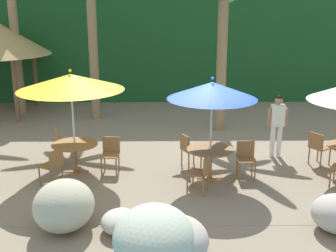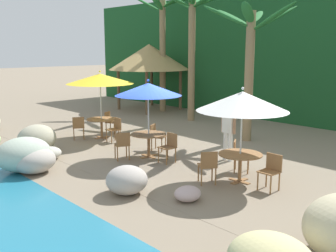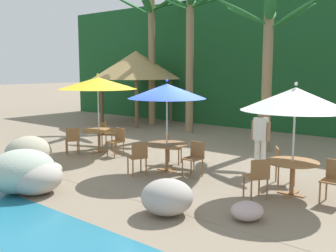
{
  "view_description": "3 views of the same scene",
  "coord_description": "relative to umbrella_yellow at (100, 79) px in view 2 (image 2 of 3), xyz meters",
  "views": [
    {
      "loc": [
        -0.9,
        -9.68,
        3.97
      ],
      "look_at": [
        -0.78,
        0.04,
        1.18
      ],
      "focal_mm": 45.53,
      "sensor_mm": 36.0,
      "label": 1
    },
    {
      "loc": [
        9.27,
        -8.04,
        3.33
      ],
      "look_at": [
        0.31,
        0.37,
        0.9
      ],
      "focal_mm": 42.05,
      "sensor_mm": 36.0,
      "label": 2
    },
    {
      "loc": [
        6.91,
        -8.26,
        2.68
      ],
      "look_at": [
        -0.03,
        -0.03,
        1.15
      ],
      "focal_mm": 42.98,
      "sensor_mm": 36.0,
      "label": 3
    }
  ],
  "objects": [
    {
      "name": "ground_plane",
      "position": [
        3.03,
        -0.07,
        -2.24
      ],
      "size": [
        120.0,
        120.0,
        0.0
      ],
      "primitive_type": "plane",
      "color": "gray"
    },
    {
      "name": "terrace_deck",
      "position": [
        3.03,
        -0.07,
        -2.23
      ],
      "size": [
        18.0,
        5.2,
        0.01
      ],
      "color": "gray",
      "rests_on": "ground"
    },
    {
      "name": "foliage_backdrop",
      "position": [
        3.03,
        8.93,
        0.76
      ],
      "size": [
        28.0,
        2.4,
        6.0
      ],
      "color": "#194C23",
      "rests_on": "ground"
    },
    {
      "name": "rock_seawall",
      "position": [
        4.08,
        -3.05,
        -1.82
      ],
      "size": [
        15.6,
        3.33,
        1.04
      ],
      "color": "#B4ABA0",
      "rests_on": "ground"
    },
    {
      "name": "umbrella_yellow",
      "position": [
        0.0,
        0.0,
        0.0
      ],
      "size": [
        2.48,
        2.48,
        2.54
      ],
      "color": "silver",
      "rests_on": "ground"
    },
    {
      "name": "dining_table_yellow",
      "position": [
        0.0,
        0.0,
        -1.62
      ],
      "size": [
        1.1,
        1.1,
        0.74
      ],
      "color": "olive",
      "rests_on": "ground"
    },
    {
      "name": "chair_yellow_seaward",
      "position": [
        0.85,
        0.02,
        -1.72
      ],
      "size": [
        0.45,
        0.46,
        0.87
      ],
      "color": "olive",
      "rests_on": "ground"
    },
    {
      "name": "chair_yellow_inland",
      "position": [
        -0.47,
        0.72,
        -1.72
      ],
      "size": [
        0.57,
        0.57,
        0.87
      ],
      "color": "olive",
      "rests_on": "ground"
    },
    {
      "name": "chair_yellow_left",
      "position": [
        -0.34,
        -0.78,
        -1.72
      ],
      "size": [
        0.58,
        0.58,
        0.87
      ],
      "color": "olive",
      "rests_on": "ground"
    },
    {
      "name": "umbrella_blue",
      "position": [
        3.23,
        -0.42,
        -0.12
      ],
      "size": [
        2.04,
        2.04,
        2.42
      ],
      "color": "silver",
      "rests_on": "ground"
    },
    {
      "name": "dining_table_blue",
      "position": [
        3.23,
        -0.42,
        -1.62
      ],
      "size": [
        1.1,
        1.1,
        0.74
      ],
      "color": "olive",
      "rests_on": "ground"
    },
    {
      "name": "chair_blue_seaward",
      "position": [
        4.08,
        -0.35,
        -1.72
      ],
      "size": [
        0.43,
        0.44,
        0.87
      ],
      "color": "olive",
      "rests_on": "ground"
    },
    {
      "name": "chair_blue_inland",
      "position": [
        2.76,
        0.29,
        -1.72
      ],
      "size": [
        0.57,
        0.57,
        0.87
      ],
      "color": "olive",
      "rests_on": "ground"
    },
    {
      "name": "chair_blue_left",
      "position": [
        2.97,
        -1.24,
        -1.72
      ],
      "size": [
        0.56,
        0.56,
        0.87
      ],
      "color": "olive",
      "rests_on": "ground"
    },
    {
      "name": "umbrella_white",
      "position": [
        6.59,
        -0.27,
        -0.17
      ],
      "size": [
        2.26,
        2.26,
        2.42
      ],
      "color": "silver",
      "rests_on": "ground"
    },
    {
      "name": "dining_table_white",
      "position": [
        6.59,
        -0.27,
        -1.62
      ],
      "size": [
        1.1,
        1.1,
        0.74
      ],
      "color": "olive",
      "rests_on": "ground"
    },
    {
      "name": "chair_white_seaward",
      "position": [
        7.45,
        -0.2,
        -1.72
      ],
      "size": [
        0.43,
        0.43,
        0.87
      ],
      "color": "olive",
      "rests_on": "ground"
    },
    {
      "name": "chair_white_inland",
      "position": [
        6.05,
        0.39,
        -1.72
      ],
      "size": [
        0.59,
        0.59,
        0.87
      ],
      "color": "olive",
      "rests_on": "ground"
    },
    {
      "name": "chair_white_left",
      "position": [
        6.18,
        -1.02,
        -1.72
      ],
      "size": [
        0.59,
        0.59,
        0.87
      ],
      "color": "olive",
      "rests_on": "ground"
    },
    {
      "name": "palm_tree_nearest",
      "position": [
        -3.22,
        6.1,
        1.8
      ],
      "size": [
        3.4,
        3.42,
        6.13
      ],
      "color": "olive",
      "rests_on": "ground"
    },
    {
      "name": "palm_tree_second",
      "position": [
        -0.26,
        5.18,
        1.75
      ],
      "size": [
        3.4,
        3.13,
        5.85
      ],
      "color": "olive",
      "rests_on": "ground"
    },
    {
      "name": "palm_tree_third",
      "position": [
        3.99,
        3.68,
        1.11
      ],
      "size": [
        3.41,
        3.28,
        4.85
      ],
      "color": "olive",
      "rests_on": "ground"
    },
    {
      "name": "palapa_hut",
      "position": [
        -4.15,
        5.93,
        0.63
      ],
      "size": [
        4.39,
        4.39,
        3.57
      ],
      "color": "brown",
      "rests_on": "ground"
    },
    {
      "name": "waiter_in_white",
      "position": [
        5.16,
        1.06,
        -1.25
      ],
      "size": [
        0.52,
        0.22,
        1.7
      ],
      "color": "white",
      "rests_on": "ground"
    }
  ]
}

